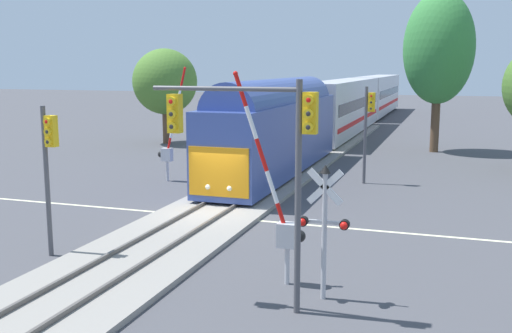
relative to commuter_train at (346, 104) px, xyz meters
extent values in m
plane|color=#47474C|center=(0.00, -32.15, -2.73)|extent=(220.00, 220.00, 0.00)
cube|color=beige|center=(0.00, -32.15, -2.72)|extent=(44.00, 0.20, 0.01)
cube|color=gray|center=(0.00, -32.15, -2.64)|extent=(4.40, 80.00, 0.18)
cube|color=#56514C|center=(-0.72, -32.15, -2.48)|extent=(0.10, 80.00, 0.14)
cube|color=#56514C|center=(0.71, -32.15, -2.48)|extent=(0.10, 80.00, 0.14)
cube|color=#384C93|center=(0.00, -22.34, -0.46)|extent=(3.00, 17.31, 3.90)
cube|color=orange|center=(0.00, -31.02, -1.04)|extent=(2.76, 0.08, 2.15)
cylinder|color=#384C93|center=(0.00, -22.34, 1.37)|extent=(2.76, 15.58, 2.76)
sphere|color=#F4F2CC|center=(-0.50, -31.03, -1.72)|extent=(0.24, 0.24, 0.24)
sphere|color=#F4F2CC|center=(0.50, -31.03, -1.72)|extent=(0.24, 0.24, 0.24)
cube|color=silver|center=(0.00, -1.07, -0.11)|extent=(3.00, 23.43, 4.60)
cube|color=black|center=(1.51, -1.07, 0.19)|extent=(0.04, 21.08, 0.90)
cube|color=red|center=(1.52, -1.07, -1.26)|extent=(0.04, 21.55, 0.36)
cube|color=silver|center=(0.00, 23.25, -0.11)|extent=(3.00, 23.43, 4.60)
cube|color=black|center=(1.51, 23.25, 0.19)|extent=(0.04, 21.08, 0.90)
cube|color=red|center=(1.52, 23.25, -1.26)|extent=(0.04, 21.55, 0.36)
cylinder|color=#B7B7BC|center=(5.16, -38.61, -2.18)|extent=(0.14, 0.14, 1.10)
cube|color=#B7B7BC|center=(5.16, -38.61, -1.28)|extent=(0.56, 0.40, 0.70)
sphere|color=black|center=(5.51, -38.61, -1.28)|extent=(0.36, 0.36, 0.36)
cylinder|color=red|center=(5.01, -38.61, -0.83)|extent=(0.42, 0.12, 0.94)
cylinder|color=white|center=(4.70, -38.61, 0.08)|extent=(0.42, 0.12, 0.94)
cylinder|color=red|center=(4.39, -38.61, 0.98)|extent=(0.42, 0.12, 0.94)
cylinder|color=white|center=(4.08, -38.61, 1.89)|extent=(0.42, 0.12, 0.94)
cylinder|color=red|center=(3.77, -38.61, 2.79)|extent=(0.42, 0.12, 0.94)
sphere|color=red|center=(3.62, -38.61, 3.24)|extent=(0.14, 0.14, 0.14)
cylinder|color=#B2B2B7|center=(6.37, -39.35, -1.02)|extent=(0.14, 0.14, 3.42)
cube|color=white|center=(6.37, -39.37, 0.34)|extent=(0.98, 0.05, 0.98)
cube|color=white|center=(6.37, -39.37, 0.34)|extent=(0.98, 0.05, 0.98)
cube|color=#B2B2B7|center=(6.37, -39.35, -0.61)|extent=(1.10, 0.08, 0.08)
cylinder|color=black|center=(5.82, -39.45, -0.61)|extent=(0.26, 0.18, 0.26)
cylinder|color=black|center=(6.92, -39.45, -0.61)|extent=(0.26, 0.18, 0.26)
sphere|color=red|center=(5.82, -39.55, -0.61)|extent=(0.20, 0.20, 0.20)
sphere|color=red|center=(6.92, -39.55, -0.61)|extent=(0.20, 0.20, 0.20)
cone|color=black|center=(6.37, -39.35, 0.81)|extent=(0.28, 0.28, 0.22)
cylinder|color=#B7B7BC|center=(-5.17, -25.69, -2.18)|extent=(0.14, 0.14, 1.10)
cube|color=#B7B7BC|center=(-5.17, -25.69, -1.28)|extent=(0.56, 0.40, 0.70)
sphere|color=black|center=(-5.52, -25.69, -1.28)|extent=(0.36, 0.36, 0.36)
cylinder|color=red|center=(-5.05, -25.69, -0.82)|extent=(0.35, 0.12, 0.95)
cylinder|color=white|center=(-4.82, -25.69, 0.11)|extent=(0.35, 0.12, 0.95)
cylinder|color=red|center=(-4.58, -25.69, 1.03)|extent=(0.35, 0.12, 0.95)
cylinder|color=white|center=(-4.35, -25.69, 1.95)|extent=(0.35, 0.12, 0.95)
cylinder|color=red|center=(-4.12, -25.69, 2.87)|extent=(0.35, 0.12, 0.95)
sphere|color=red|center=(-4.00, -25.69, 3.33)|extent=(0.14, 0.14, 0.14)
cylinder|color=#4C4C51|center=(5.93, -40.46, 0.21)|extent=(0.16, 0.16, 5.87)
cube|color=gold|center=(6.21, -40.46, 2.34)|extent=(0.34, 0.26, 1.00)
sphere|color=red|center=(6.21, -40.61, 2.66)|extent=(0.20, 0.20, 0.20)
cylinder|color=gold|center=(6.21, -40.64, 2.66)|extent=(0.24, 0.10, 0.24)
sphere|color=#262626|center=(6.21, -40.61, 2.34)|extent=(0.20, 0.20, 0.20)
cylinder|color=gold|center=(6.21, -40.64, 2.34)|extent=(0.24, 0.10, 0.24)
sphere|color=#262626|center=(6.21, -40.61, 2.02)|extent=(0.20, 0.20, 0.20)
cylinder|color=gold|center=(6.21, -40.64, 2.02)|extent=(0.24, 0.10, 0.24)
cylinder|color=#4C4C51|center=(3.99, -40.46, 2.89)|extent=(3.87, 0.12, 0.12)
cube|color=gold|center=(2.64, -40.46, 2.24)|extent=(0.34, 0.26, 1.00)
sphere|color=red|center=(2.64, -40.61, 2.56)|extent=(0.20, 0.20, 0.20)
cylinder|color=gold|center=(2.64, -40.64, 2.56)|extent=(0.24, 0.10, 0.24)
sphere|color=#262626|center=(2.64, -40.61, 2.24)|extent=(0.20, 0.20, 0.20)
cylinder|color=gold|center=(2.64, -40.64, 2.24)|extent=(0.24, 0.10, 0.24)
sphere|color=#262626|center=(2.64, -40.61, 1.92)|extent=(0.20, 0.20, 0.20)
cylinder|color=gold|center=(2.64, -40.64, 1.92)|extent=(0.24, 0.10, 0.24)
cylinder|color=#4C4C51|center=(-2.93, -38.56, -0.26)|extent=(0.16, 0.16, 4.93)
cube|color=gold|center=(-2.65, -38.56, 1.41)|extent=(0.34, 0.26, 1.00)
sphere|color=red|center=(-2.65, -38.71, 1.73)|extent=(0.20, 0.20, 0.20)
cylinder|color=gold|center=(-2.65, -38.74, 1.73)|extent=(0.24, 0.10, 0.24)
sphere|color=#262626|center=(-2.65, -38.71, 1.41)|extent=(0.20, 0.20, 0.20)
cylinder|color=gold|center=(-2.65, -38.74, 1.41)|extent=(0.24, 0.10, 0.24)
sphere|color=#262626|center=(-2.65, -38.71, 1.09)|extent=(0.20, 0.20, 0.20)
cylinder|color=gold|center=(-2.65, -38.74, 1.09)|extent=(0.24, 0.10, 0.24)
cylinder|color=#4C4C51|center=(5.06, -22.97, -0.17)|extent=(0.16, 0.16, 5.12)
cube|color=gold|center=(5.34, -22.97, 1.59)|extent=(0.34, 0.26, 1.00)
sphere|color=red|center=(5.34, -23.12, 1.91)|extent=(0.20, 0.20, 0.20)
cylinder|color=gold|center=(5.34, -23.15, 1.91)|extent=(0.24, 0.10, 0.24)
sphere|color=#262626|center=(5.34, -23.12, 1.59)|extent=(0.20, 0.20, 0.20)
cylinder|color=gold|center=(5.34, -23.15, 1.59)|extent=(0.24, 0.10, 0.24)
sphere|color=#262626|center=(5.34, -23.12, 1.27)|extent=(0.20, 0.20, 0.20)
cylinder|color=gold|center=(5.34, -23.15, 1.27)|extent=(0.24, 0.10, 0.24)
cylinder|color=brown|center=(8.15, -9.49, -0.49)|extent=(0.61, 0.61, 4.47)
ellipsoid|color=#38843D|center=(8.15, -9.49, 4.70)|extent=(4.96, 4.96, 7.89)
cylinder|color=brown|center=(-12.53, -11.30, -1.23)|extent=(0.54, 0.54, 3.00)
ellipsoid|color=#4C7A2D|center=(-12.53, -11.30, 2.22)|extent=(5.12, 5.12, 5.19)
camera|label=1|loc=(9.49, -54.38, 3.45)|focal=41.90mm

